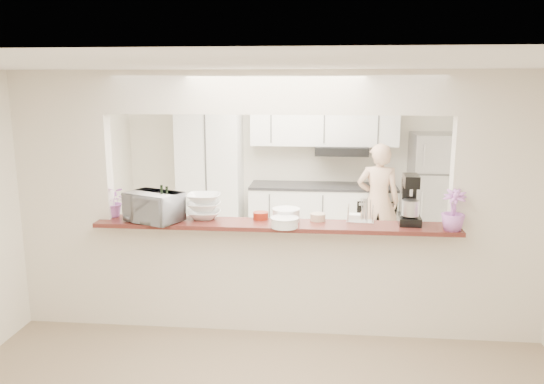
# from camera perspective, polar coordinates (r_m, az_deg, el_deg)

# --- Properties ---
(floor) EXTENTS (6.00, 6.00, 0.00)m
(floor) POSITION_cam_1_polar(r_m,az_deg,el_deg) (5.42, 0.36, -14.42)
(floor) COLOR gray
(floor) RESTS_ON ground
(tile_overlay) EXTENTS (5.00, 2.90, 0.01)m
(tile_overlay) POSITION_cam_1_polar(r_m,az_deg,el_deg) (6.84, 1.53, -8.70)
(tile_overlay) COLOR silver
(tile_overlay) RESTS_ON floor
(partition) EXTENTS (5.00, 0.15, 2.50)m
(partition) POSITION_cam_1_polar(r_m,az_deg,el_deg) (4.95, 0.38, 1.20)
(partition) COLOR silver
(partition) RESTS_ON floor
(bar_counter) EXTENTS (3.40, 0.38, 1.09)m
(bar_counter) POSITION_cam_1_polar(r_m,az_deg,el_deg) (5.19, 0.36, -8.71)
(bar_counter) COLOR silver
(bar_counter) RESTS_ON floor
(kitchen_cabinets) EXTENTS (3.15, 0.62, 2.25)m
(kitchen_cabinets) POSITION_cam_1_polar(r_m,az_deg,el_deg) (7.73, 0.79, 1.14)
(kitchen_cabinets) COLOR white
(kitchen_cabinets) RESTS_ON floor
(refrigerator) EXTENTS (0.75, 0.70, 1.70)m
(refrigerator) POSITION_cam_1_polar(r_m,az_deg,el_deg) (7.82, 17.29, -0.19)
(refrigerator) COLOR #A9A9AE
(refrigerator) RESTS_ON floor
(flower_left) EXTENTS (0.30, 0.27, 0.30)m
(flower_left) POSITION_cam_1_polar(r_m,az_deg,el_deg) (5.43, -16.66, -0.98)
(flower_left) COLOR pink
(flower_left) RESTS_ON bar_counter
(wine_bottle_a) EXTENTS (0.07, 0.07, 0.36)m
(wine_bottle_a) POSITION_cam_1_polar(r_m,az_deg,el_deg) (5.06, -11.72, -1.72)
(wine_bottle_a) COLOR black
(wine_bottle_a) RESTS_ON bar_counter
(wine_bottle_b) EXTENTS (0.07, 0.07, 0.35)m
(wine_bottle_b) POSITION_cam_1_polar(r_m,az_deg,el_deg) (5.05, -11.17, -1.79)
(wine_bottle_b) COLOR black
(wine_bottle_b) RESTS_ON bar_counter
(toaster_oven) EXTENTS (0.60, 0.52, 0.28)m
(toaster_oven) POSITION_cam_1_polar(r_m,az_deg,el_deg) (5.14, -12.62, -1.58)
(toaster_oven) COLOR #A9A8AD
(toaster_oven) RESTS_ON bar_counter
(serving_bowls) EXTENTS (0.35, 0.35, 0.24)m
(serving_bowls) POSITION_cam_1_polar(r_m,az_deg,el_deg) (5.16, -7.34, -1.56)
(serving_bowls) COLOR white
(serving_bowls) RESTS_ON bar_counter
(plate_stack_a) EXTENTS (0.27, 0.27, 0.12)m
(plate_stack_a) POSITION_cam_1_polar(r_m,az_deg,el_deg) (5.04, 1.53, -2.47)
(plate_stack_a) COLOR white
(plate_stack_a) RESTS_ON bar_counter
(plate_stack_b) EXTENTS (0.26, 0.26, 0.09)m
(plate_stack_b) POSITION_cam_1_polar(r_m,az_deg,el_deg) (4.83, 1.35, -3.27)
(plate_stack_b) COLOR white
(plate_stack_b) RESTS_ON bar_counter
(red_bowl) EXTENTS (0.15, 0.15, 0.07)m
(red_bowl) POSITION_cam_1_polar(r_m,az_deg,el_deg) (5.12, -1.22, -2.56)
(red_bowl) COLOR maroon
(red_bowl) RESTS_ON bar_counter
(tan_bowl) EXTENTS (0.15, 0.15, 0.07)m
(tan_bowl) POSITION_cam_1_polar(r_m,az_deg,el_deg) (5.09, 4.95, -2.70)
(tan_bowl) COLOR tan
(tan_bowl) RESTS_ON bar_counter
(utensil_caddy) EXTENTS (0.26, 0.17, 0.23)m
(utensil_caddy) POSITION_cam_1_polar(r_m,az_deg,el_deg) (5.06, 9.50, -2.16)
(utensil_caddy) COLOR silver
(utensil_caddy) RESTS_ON bar_counter
(stand_mixer) EXTENTS (0.21, 0.33, 0.46)m
(stand_mixer) POSITION_cam_1_polar(r_m,az_deg,el_deg) (5.10, 14.58, -0.99)
(stand_mixer) COLOR black
(stand_mixer) RESTS_ON bar_counter
(flower_right) EXTENTS (0.25, 0.25, 0.37)m
(flower_right) POSITION_cam_1_polar(r_m,az_deg,el_deg) (4.97, 18.93, -1.85)
(flower_right) COLOR #CD6ECD
(flower_right) RESTS_ON bar_counter
(person) EXTENTS (0.61, 0.43, 1.59)m
(person) POSITION_cam_1_polar(r_m,az_deg,el_deg) (7.36, 11.33, -1.04)
(person) COLOR #D6AB8B
(person) RESTS_ON floor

